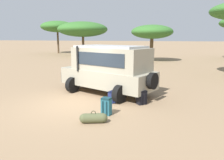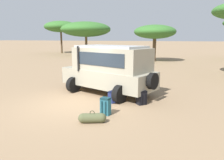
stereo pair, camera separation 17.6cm
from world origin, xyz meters
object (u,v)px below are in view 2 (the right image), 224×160
safari_vehicle (109,69)px  duffel_bag_low_black_case (92,118)px  acacia_tree_far_left (61,27)px  acacia_tree_left_mid (86,29)px  backpack_beside_front_wheel (141,98)px  acacia_tree_centre_back (155,32)px  backpack_near_rear_wheel (113,97)px  backpack_cluster_center (106,106)px

safari_vehicle → duffel_bag_low_black_case: 4.09m
acacia_tree_far_left → acacia_tree_left_mid: size_ratio=0.73×
backpack_beside_front_wheel → acacia_tree_left_mid: acacia_tree_left_mid is taller
acacia_tree_far_left → acacia_tree_centre_back: size_ratio=1.22×
acacia_tree_far_left → backpack_near_rear_wheel: bearing=-54.1°
backpack_beside_front_wheel → backpack_near_rear_wheel: 1.24m
backpack_near_rear_wheel → acacia_tree_centre_back: bearing=92.7°
backpack_near_rear_wheel → duffel_bag_low_black_case: (0.09, -2.41, -0.09)m
backpack_cluster_center → acacia_tree_centre_back: (-1.08, 19.07, 3.13)m
backpack_near_rear_wheel → duffel_bag_low_black_case: backpack_near_rear_wheel is taller
acacia_tree_left_mid → acacia_tree_centre_back: (11.62, -5.61, -0.62)m
acacia_tree_far_left → acacia_tree_centre_back: (17.90, -8.38, -1.24)m
backpack_beside_front_wheel → acacia_tree_left_mid: bearing=120.8°
acacia_tree_far_left → acacia_tree_centre_back: acacia_tree_far_left is taller
backpack_beside_front_wheel → backpack_near_rear_wheel: size_ratio=1.17×
backpack_cluster_center → acacia_tree_far_left: (-18.98, 27.45, 4.36)m
backpack_cluster_center → backpack_near_rear_wheel: (-0.24, 1.53, -0.07)m
backpack_beside_front_wheel → backpack_cluster_center: 1.97m
safari_vehicle → backpack_cluster_center: 3.26m
safari_vehicle → backpack_cluster_center: (0.94, -2.97, -0.97)m
safari_vehicle → acacia_tree_far_left: acacia_tree_far_left is taller
backpack_cluster_center → backpack_near_rear_wheel: backpack_cluster_center is taller
acacia_tree_left_mid → backpack_cluster_center: bearing=-62.8°
safari_vehicle → duffel_bag_low_black_case: bearing=-78.4°
safari_vehicle → backpack_near_rear_wheel: safari_vehicle is taller
safari_vehicle → acacia_tree_left_mid: 24.85m
backpack_near_rear_wheel → acacia_tree_centre_back: (-0.84, 17.54, 3.19)m
duffel_bag_low_black_case → acacia_tree_far_left: 34.32m
backpack_beside_front_wheel → acacia_tree_far_left: acacia_tree_far_left is taller
backpack_near_rear_wheel → acacia_tree_left_mid: size_ratio=0.06×
backpack_beside_front_wheel → acacia_tree_centre_back: (-2.06, 17.37, 3.15)m
safari_vehicle → acacia_tree_far_left: bearing=126.4°
safari_vehicle → backpack_cluster_center: safari_vehicle is taller
backpack_cluster_center → acacia_tree_far_left: size_ratio=0.11×
safari_vehicle → backpack_near_rear_wheel: size_ratio=10.44×
duffel_bag_low_black_case → acacia_tree_centre_back: bearing=92.7°
backpack_beside_front_wheel → acacia_tree_centre_back: 17.77m
duffel_bag_low_black_case → safari_vehicle: bearing=101.6°
acacia_tree_centre_back → safari_vehicle: bearing=-89.5°
safari_vehicle → backpack_beside_front_wheel: safari_vehicle is taller
backpack_beside_front_wheel → duffel_bag_low_black_case: backpack_beside_front_wheel is taller
backpack_beside_front_wheel → acacia_tree_far_left: 32.88m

